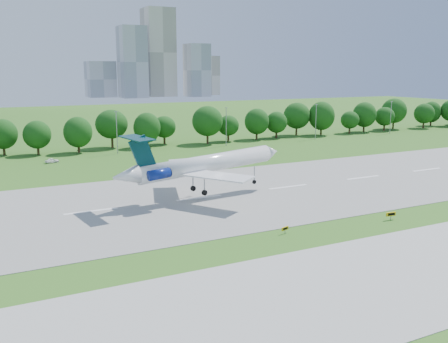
{
  "coord_description": "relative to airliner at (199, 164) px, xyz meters",
  "views": [
    {
      "loc": [
        -56.76,
        -57.67,
        23.34
      ],
      "look_at": [
        -18.3,
        18.0,
        6.22
      ],
      "focal_mm": 40.0,
      "sensor_mm": 36.0,
      "label": 1
    }
  ],
  "objects": [
    {
      "name": "ground",
      "position": [
        20.04,
        -24.78,
        -6.49
      ],
      "size": [
        600.0,
        600.0,
        0.0
      ],
      "primitive_type": "plane",
      "color": "#265616",
      "rests_on": "ground"
    },
    {
      "name": "runway",
      "position": [
        20.04,
        0.22,
        -6.45
      ],
      "size": [
        400.0,
        45.0,
        0.08
      ],
      "primitive_type": "cube",
      "color": "gray",
      "rests_on": "ground"
    },
    {
      "name": "tree_line",
      "position": [
        20.04,
        67.22,
        -0.3
      ],
      "size": [
        288.4,
        8.4,
        10.4
      ],
      "color": "#382314",
      "rests_on": "ground"
    },
    {
      "name": "light_poles",
      "position": [
        17.54,
        57.22,
        -0.15
      ],
      "size": [
        175.9,
        0.25,
        12.19
      ],
      "color": "gray",
      "rests_on": "ground"
    },
    {
      "name": "skyline",
      "position": [
        120.2,
        365.83,
        23.97
      ],
      "size": [
        127.0,
        52.0,
        80.0
      ],
      "color": "#B2B2B7",
      "rests_on": "ground"
    },
    {
      "name": "airliner",
      "position": [
        0.0,
        0.0,
        0.0
      ],
      "size": [
        35.57,
        25.7,
        11.74
      ],
      "rotation": [
        0.0,
        -0.05,
        0.12
      ],
      "color": "white",
      "rests_on": "ground"
    },
    {
      "name": "taxi_sign_left",
      "position": [
        2.85,
        -24.32,
        -5.74
      ],
      "size": [
        1.43,
        0.6,
        1.02
      ],
      "rotation": [
        0.0,
        0.0,
        0.31
      ],
      "color": "gray",
      "rests_on": "ground"
    },
    {
      "name": "taxi_sign_centre",
      "position": [
        21.78,
        -26.24,
        -5.57
      ],
      "size": [
        1.79,
        0.38,
        1.25
      ],
      "rotation": [
        0.0,
        0.0,
        -0.09
      ],
      "color": "gray",
      "rests_on": "ground"
    },
    {
      "name": "service_vehicle_b",
      "position": [
        -18.88,
        51.02,
        -5.89
      ],
      "size": [
        3.78,
        2.46,
        1.2
      ],
      "primitive_type": "imported",
      "rotation": [
        0.0,
        0.0,
        1.89
      ],
      "color": "white",
      "rests_on": "ground"
    }
  ]
}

